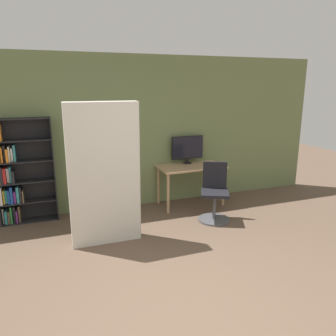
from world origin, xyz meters
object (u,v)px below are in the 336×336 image
Objects in this scene: monitor at (187,148)px; mattress_near at (105,175)px; bookshelf at (19,174)px; office_chair at (214,197)px.

mattress_near is (-1.76, -1.21, -0.04)m from monitor.
bookshelf is at bearing 134.17° from mattress_near.
bookshelf is (-2.93, -0.00, -0.23)m from monitor.
monitor is 0.37× the size of bookshelf.
monitor is 1.20m from office_chair.
mattress_near is (1.17, -1.21, 0.19)m from bookshelf.
monitor is 0.32× the size of mattress_near.
mattress_near reaches higher than bookshelf.
bookshelf is at bearing -179.95° from monitor.
office_chair is (0.05, -1.01, -0.64)m from monitor.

